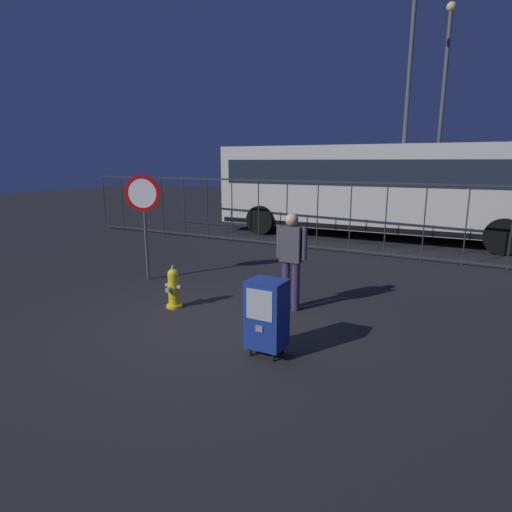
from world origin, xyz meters
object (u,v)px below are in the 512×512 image
street_light_near_left (408,98)px  pedestrian (291,256)px  bus_near (377,186)px  bus_far (363,180)px  stop_sign (144,205)px  fire_hydrant (174,288)px  street_light_far_left (442,105)px  newspaper_box_primary (267,314)px

street_light_near_left → pedestrian: bearing=-91.1°
bus_near → bus_far: (-1.47, 3.81, 0.00)m
stop_sign → street_light_near_left: size_ratio=0.28×
fire_hydrant → bus_near: bearing=81.1°
fire_hydrant → street_light_near_left: 10.53m
pedestrian → bus_far: bearing=99.3°
stop_sign → bus_near: bus_near is taller
bus_far → street_light_far_left: (2.96, -1.24, 2.72)m
street_light_far_left → fire_hydrant: bearing=-104.2°
pedestrian → street_light_far_left: 11.08m
pedestrian → fire_hydrant: bearing=-154.6°
newspaper_box_primary → street_light_near_left: street_light_near_left is taller
newspaper_box_primary → street_light_far_left: 12.82m
bus_near → street_light_far_left: 4.02m
newspaper_box_primary → street_light_far_left: (0.59, 12.21, 3.86)m
stop_sign → pedestrian: stop_sign is taller
newspaper_box_primary → street_light_near_left: (-0.27, 10.33, 3.93)m
fire_hydrant → bus_far: (-0.09, 12.58, 1.36)m
pedestrian → bus_far: 11.89m
street_light_near_left → street_light_far_left: (0.86, 1.88, -0.07)m
pedestrian → bus_near: 7.95m
street_light_far_left → bus_far: bearing=157.2°
newspaper_box_primary → stop_sign: bearing=153.2°
street_light_far_left → bus_near: bearing=-120.1°
pedestrian → bus_far: size_ratio=0.16×
pedestrian → bus_far: bus_far is taller
stop_sign → street_light_far_left: (4.52, 10.22, 2.82)m
pedestrian → bus_near: (-0.46, 7.90, 0.76)m
fire_hydrant → street_light_far_left: street_light_far_left is taller
pedestrian → street_light_near_left: bearing=88.9°
stop_sign → street_light_far_left: size_ratio=0.29×
newspaper_box_primary → street_light_far_left: bearing=87.2°
street_light_near_left → bus_near: bearing=-132.3°
fire_hydrant → pedestrian: bearing=25.4°
fire_hydrant → street_light_near_left: street_light_near_left is taller
bus_far → street_light_far_left: size_ratio=1.37×
pedestrian → street_light_far_left: bearing=84.4°
street_light_near_left → bus_far: bearing=123.9°
pedestrian → street_light_near_left: (0.17, 8.59, 3.55)m
fire_hydrant → bus_far: size_ratio=0.07×
fire_hydrant → pedestrian: 2.12m
fire_hydrant → stop_sign: size_ratio=0.33×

